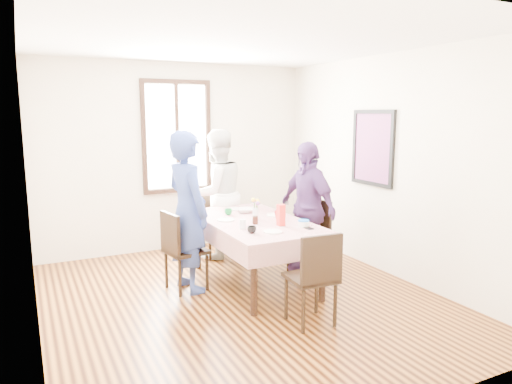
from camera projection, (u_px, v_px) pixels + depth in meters
ground at (242, 299)px, 5.12m from camera, size 4.50×4.50×0.00m
back_wall at (177, 157)px, 6.88m from camera, size 4.00×0.00×4.00m
right_wall at (390, 166)px, 5.77m from camera, size 0.00×4.50×4.50m
window_frame at (177, 137)px, 6.81m from camera, size 1.02×0.06×1.62m
window_pane at (177, 137)px, 6.82m from camera, size 0.90×0.02×1.50m
art_poster at (373, 148)px, 6.00m from camera, size 0.04×0.76×0.96m
dining_table at (254, 252)px, 5.54m from camera, size 0.93×1.76×0.75m
tablecloth at (254, 221)px, 5.47m from camera, size 1.05×1.88×0.01m
chair_left at (186, 251)px, 5.33m from camera, size 0.48×0.48×0.91m
chair_right at (308, 237)px, 5.91m from camera, size 0.48×0.48×0.91m
chair_far at (216, 224)px, 6.59m from camera, size 0.44×0.44×0.91m
chair_near at (311, 277)px, 4.46m from camera, size 0.44×0.44×0.91m
person_left at (187, 212)px, 5.26m from camera, size 0.55×0.73×1.80m
person_far at (216, 194)px, 6.50m from camera, size 0.97×0.81×1.78m
person_right at (307, 208)px, 5.84m from camera, size 0.51×1.01×1.65m
mug_black at (252, 230)px, 4.87m from camera, size 0.12×0.12×0.07m
mug_flag at (279, 215)px, 5.51m from camera, size 0.14×0.14×0.09m
mug_green at (228, 212)px, 5.75m from camera, size 0.13×0.13×0.07m
serving_bowl at (245, 210)px, 5.88m from camera, size 0.27×0.27×0.05m
juice_carton at (281, 215)px, 5.19m from camera, size 0.07×0.07×0.24m
butter_tub at (303, 224)px, 5.16m from camera, size 0.12×0.12×0.06m
jam_jar at (255, 220)px, 5.27m from camera, size 0.06×0.06×0.09m
drinking_glass at (243, 224)px, 5.06m from camera, size 0.07×0.07×0.10m
smartphone at (308, 228)px, 5.08m from camera, size 0.07×0.13×0.01m
flower_vase at (256, 214)px, 5.49m from camera, size 0.07×0.07×0.14m
plate_left at (226, 220)px, 5.45m from camera, size 0.20×0.20×0.01m
plate_right at (275, 215)px, 5.71m from camera, size 0.20×0.20×0.01m
plate_far at (232, 209)px, 6.07m from camera, size 0.20×0.20×0.01m
plate_near at (273, 232)px, 4.92m from camera, size 0.20×0.20×0.01m
butter_lid at (304, 221)px, 5.15m from camera, size 0.12×0.12×0.01m
flower_bunch at (256, 204)px, 5.47m from camera, size 0.09×0.09×0.10m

